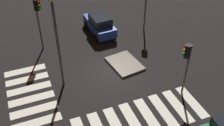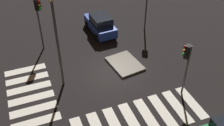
% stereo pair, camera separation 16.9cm
% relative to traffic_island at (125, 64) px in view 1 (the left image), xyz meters
% --- Properties ---
extents(ground_plane, '(80.00, 80.00, 0.00)m').
position_rel_traffic_island_xyz_m(ground_plane, '(0.63, -1.38, -0.09)').
color(ground_plane, black).
extents(traffic_island, '(3.21, 2.58, 0.18)m').
position_rel_traffic_island_xyz_m(traffic_island, '(0.00, 0.00, 0.00)').
color(traffic_island, gray).
rests_on(traffic_island, ground).
extents(car_blue, '(4.36, 2.19, 1.86)m').
position_rel_traffic_island_xyz_m(car_blue, '(-5.59, -0.16, 0.82)').
color(car_blue, '#1E389E').
rests_on(car_blue, ground).
extents(traffic_light_south, '(0.53, 0.54, 4.76)m').
position_rel_traffic_island_xyz_m(traffic_light_south, '(-4.76, -5.73, 3.51)').
color(traffic_light_south, '#47474C').
rests_on(traffic_light_south, ground).
extents(traffic_light_north, '(0.54, 0.54, 4.14)m').
position_rel_traffic_island_xyz_m(traffic_light_north, '(4.52, 2.38, 3.05)').
color(traffic_light_north, '#47474C').
rests_on(traffic_light_north, ground).
extents(street_lamp, '(0.56, 0.56, 7.30)m').
position_rel_traffic_island_xyz_m(street_lamp, '(0.55, -5.28, 4.92)').
color(street_lamp, '#47474C').
rests_on(street_lamp, ground).
extents(crosswalk_near, '(6.45, 3.20, 0.02)m').
position_rel_traffic_island_xyz_m(crosswalk_near, '(0.63, -7.76, -0.08)').
color(crosswalk_near, silver).
rests_on(crosswalk_near, ground).
extents(crosswalk_side, '(3.20, 8.75, 0.02)m').
position_rel_traffic_island_xyz_m(crosswalk_side, '(5.66, -1.38, -0.08)').
color(crosswalk_side, silver).
rests_on(crosswalk_side, ground).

